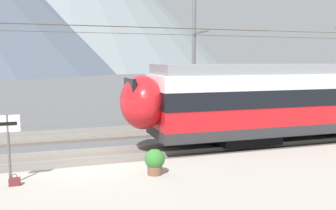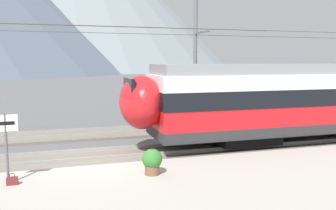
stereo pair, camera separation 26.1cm
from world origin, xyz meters
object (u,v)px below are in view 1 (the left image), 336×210
catenary_mast_far_side (195,59)px  platform_sign (8,134)px  potted_plant_platform_edge (155,160)px  handbag_near_sign (15,182)px

catenary_mast_far_side → platform_sign: 14.25m
catenary_mast_far_side → potted_plant_platform_edge: 12.22m
platform_sign → potted_plant_platform_edge: platform_sign is taller
handbag_near_sign → potted_plant_platform_edge: size_ratio=0.42×
catenary_mast_far_side → handbag_near_sign: 14.55m
catenary_mast_far_side → handbag_near_sign: (-9.80, -10.09, -3.71)m
potted_plant_platform_edge → catenary_mast_far_side: bearing=61.8°
platform_sign → potted_plant_platform_edge: size_ratio=2.48×
handbag_near_sign → potted_plant_platform_edge: bearing=-3.6°
platform_sign → potted_plant_platform_edge: 4.53m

